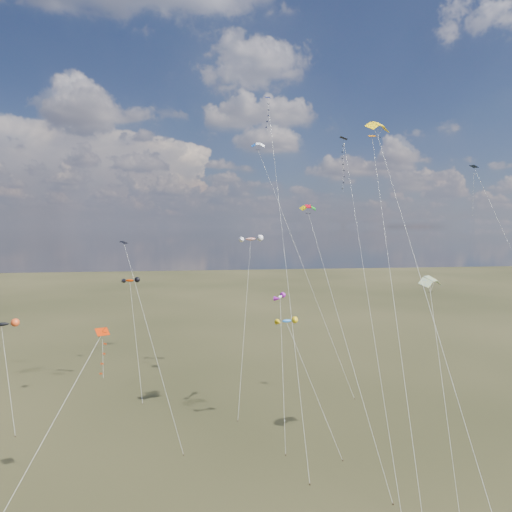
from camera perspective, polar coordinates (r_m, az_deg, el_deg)
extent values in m
plane|color=black|center=(43.35, 3.80, -27.63)|extent=(400.00, 400.00, 0.00)
cube|color=black|center=(60.97, 10.89, 14.26)|extent=(1.10, 1.15, 0.39)
cylinder|color=silver|center=(48.16, 13.54, -3.13)|extent=(3.32, 24.57, 33.80)
cube|color=#111A54|center=(64.96, 1.46, 19.21)|extent=(0.87, 0.82, 0.33)
cylinder|color=silver|center=(50.66, 3.55, 0.77)|extent=(0.32, 24.38, 39.93)
cube|color=#332316|center=(44.76, 6.75, -26.47)|extent=(0.10, 0.10, 0.12)
cube|color=black|center=(57.14, -16.20, 1.65)|extent=(1.02, 1.04, 0.33)
cylinder|color=silver|center=(51.98, -13.02, -9.99)|extent=(7.16, 12.45, 20.65)
cube|color=#332316|center=(49.52, -9.02, -23.34)|extent=(0.10, 0.10, 0.12)
cube|color=#BB2602|center=(40.01, -18.66, -8.96)|extent=(1.29, 1.25, 0.48)
cylinder|color=silver|center=(38.70, -25.27, -20.41)|extent=(7.10, 9.32, 13.92)
cube|color=#111F51|center=(58.84, 25.60, 10.06)|extent=(0.93, 0.95, 0.27)
cube|color=orange|center=(50.68, 14.31, 14.33)|extent=(0.84, 0.80, 0.28)
cylinder|color=silver|center=(40.71, 16.90, -5.71)|extent=(3.53, 19.47, 32.00)
cylinder|color=silver|center=(37.55, 21.17, -5.98)|extent=(0.72, 23.48, 32.77)
cylinder|color=silver|center=(65.92, 5.75, -0.48)|extent=(10.47, 15.94, 35.55)
cube|color=#332316|center=(63.78, 12.21, -17.03)|extent=(0.10, 0.10, 0.12)
cylinder|color=silver|center=(44.20, 22.44, -14.81)|extent=(3.49, 11.49, 17.45)
cylinder|color=silver|center=(45.02, 10.97, -9.40)|extent=(3.23, 15.54, 24.78)
cube|color=#332316|center=(43.53, 16.77, -27.55)|extent=(0.10, 0.10, 0.12)
ellipsoid|color=black|center=(61.05, -29.23, -7.47)|extent=(3.32, 2.01, 1.03)
cylinder|color=silver|center=(59.50, -28.58, -13.29)|extent=(3.05, 5.19, 11.22)
cube|color=#332316|center=(58.58, -27.87, -19.31)|extent=(0.10, 0.10, 0.12)
ellipsoid|color=red|center=(67.11, -15.50, -2.97)|extent=(2.57, 1.51, 0.94)
cylinder|color=silver|center=(64.31, -14.79, -9.99)|extent=(2.41, 8.12, 14.92)
cube|color=#332316|center=(62.54, -13.98, -17.48)|extent=(0.10, 0.10, 0.12)
ellipsoid|color=white|center=(54.47, 3.04, -5.10)|extent=(1.76, 2.30, 0.75)
cylinder|color=silver|center=(51.11, 3.35, -13.88)|extent=(1.42, 10.14, 14.23)
cube|color=#332316|center=(49.08, 3.73, -23.56)|extent=(0.10, 0.10, 0.12)
ellipsoid|color=#ED4827|center=(68.66, -0.67, 2.13)|extent=(3.26, 1.62, 1.19)
cylinder|color=silver|center=(61.28, -1.38, -7.79)|extent=(3.76, 16.86, 20.68)
cube|color=#332316|center=(56.17, -2.30, -19.90)|extent=(0.10, 0.10, 0.12)
ellipsoid|color=blue|center=(51.10, 3.86, -8.10)|extent=(2.29, 1.32, 0.82)
cylinder|color=silver|center=(49.41, 7.11, -15.83)|extent=(3.89, 8.06, 12.11)
cube|color=#332316|center=(48.80, 10.80, -23.79)|extent=(0.10, 0.10, 0.12)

